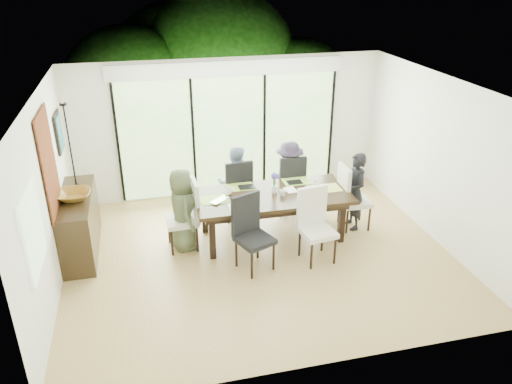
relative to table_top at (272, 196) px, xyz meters
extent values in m
cube|color=olive|center=(-0.34, -0.52, -0.77)|extent=(6.00, 5.00, 0.01)
cube|color=white|center=(-0.34, -0.52, 1.94)|extent=(6.00, 5.00, 0.01)
cube|color=white|center=(-0.34, 1.99, 0.58)|extent=(6.00, 0.02, 2.70)
cube|color=white|center=(-0.34, -3.03, 0.58)|extent=(6.00, 0.02, 2.70)
cube|color=white|center=(-3.35, -0.52, 0.58)|extent=(0.02, 5.00, 2.70)
cube|color=silver|center=(2.67, -0.52, 0.58)|extent=(0.02, 5.00, 2.70)
cube|color=#598C3F|center=(-0.34, 1.95, 0.43)|extent=(4.20, 0.02, 2.30)
cube|color=white|center=(-0.34, 1.94, 1.73)|extent=(4.40, 0.06, 0.28)
cube|color=black|center=(-2.44, 1.94, 0.43)|extent=(0.05, 0.04, 2.30)
cube|color=black|center=(-1.04, 1.94, 0.43)|extent=(0.05, 0.04, 2.30)
cube|color=black|center=(0.36, 1.94, 0.43)|extent=(0.05, 0.04, 2.30)
cube|color=black|center=(1.76, 1.94, 0.43)|extent=(0.05, 0.04, 2.30)
cube|color=#8CAD7F|center=(-3.31, -1.72, 0.73)|extent=(0.02, 0.90, 1.00)
cube|color=brown|center=(-0.34, 2.88, -0.82)|extent=(6.00, 1.80, 0.10)
cube|color=#533423|center=(-0.34, 3.68, -0.22)|extent=(6.00, 0.08, 0.06)
sphere|color=#14380F|center=(-2.14, 4.68, 0.67)|extent=(3.20, 3.20, 3.20)
sphere|color=#14380F|center=(0.06, 5.28, 1.03)|extent=(4.00, 4.00, 4.00)
sphere|color=#14380F|center=(1.86, 4.48, 0.49)|extent=(2.80, 2.80, 2.80)
sphere|color=#14380F|center=(-0.94, 5.98, 0.85)|extent=(3.60, 3.60, 3.60)
cube|color=black|center=(0.00, 0.00, 0.00)|extent=(2.56, 1.18, 0.06)
cube|color=black|center=(0.00, 0.00, -0.10)|extent=(2.35, 0.96, 0.11)
cube|color=black|center=(-1.08, -0.43, -0.40)|extent=(0.10, 0.10, 0.74)
cube|color=black|center=(1.08, -0.43, -0.40)|extent=(0.10, 0.10, 0.74)
cube|color=black|center=(-1.08, 0.43, -0.40)|extent=(0.10, 0.10, 0.74)
cube|color=black|center=(1.08, 0.43, -0.40)|extent=(0.10, 0.10, 0.74)
imported|color=#485337|center=(-1.48, 0.00, -0.08)|extent=(0.49, 0.69, 1.38)
imported|color=black|center=(1.48, 0.00, -0.08)|extent=(0.44, 0.67, 1.38)
imported|color=#7A94B0|center=(-0.45, 0.83, -0.08)|extent=(0.71, 0.53, 1.38)
imported|color=#2A2131|center=(0.55, 0.83, -0.08)|extent=(0.70, 0.51, 1.38)
cube|color=#84B841|center=(-0.95, 0.00, 0.04)|extent=(0.47, 0.34, 0.01)
cube|color=#A7C044|center=(0.95, 0.00, 0.04)|extent=(0.47, 0.34, 0.01)
cube|color=#87A43A|center=(-0.45, 0.40, 0.04)|extent=(0.47, 0.34, 0.01)
cube|color=#8FC546|center=(0.55, 0.40, 0.04)|extent=(0.47, 0.34, 0.01)
cube|color=white|center=(-0.55, -0.30, 0.04)|extent=(0.47, 0.34, 0.01)
cube|color=black|center=(-0.35, 0.35, 0.04)|extent=(0.28, 0.19, 0.01)
cube|color=black|center=(0.50, 0.35, 0.04)|extent=(0.26, 0.18, 0.01)
cube|color=white|center=(0.70, -0.05, 0.03)|extent=(0.32, 0.24, 0.00)
cube|color=white|center=(-0.55, -0.30, 0.05)|extent=(0.28, 0.28, 0.03)
cube|color=#C67C17|center=(-0.55, -0.30, 0.07)|extent=(0.21, 0.21, 0.01)
cylinder|color=silver|center=(0.05, 0.05, 0.10)|extent=(0.09, 0.09, 0.13)
cylinder|color=#337226|center=(0.05, 0.05, 0.22)|extent=(0.04, 0.04, 0.17)
sphere|color=#4D44AB|center=(0.05, 0.05, 0.33)|extent=(0.12, 0.12, 0.12)
imported|color=silver|center=(-0.85, -0.10, 0.05)|extent=(0.42, 0.40, 0.03)
imported|color=white|center=(-0.70, 0.15, 0.08)|extent=(0.18, 0.18, 0.10)
imported|color=white|center=(0.15, -0.10, 0.08)|extent=(0.15, 0.15, 0.10)
imported|color=white|center=(0.80, 0.10, 0.08)|extent=(0.18, 0.18, 0.10)
imported|color=white|center=(0.25, 0.05, 0.04)|extent=(0.20, 0.26, 0.02)
cube|color=black|center=(-3.10, 0.29, -0.28)|extent=(0.49, 1.72, 0.97)
imported|color=brown|center=(-3.10, 0.19, 0.26)|extent=(0.51, 0.51, 0.13)
cylinder|color=black|center=(-3.10, 0.64, 0.22)|extent=(0.11, 0.11, 0.04)
cylinder|color=black|center=(-3.10, 0.64, 0.90)|extent=(0.03, 0.03, 1.35)
cylinder|color=black|center=(-3.10, 0.64, 1.57)|extent=(0.11, 0.11, 0.03)
cylinder|color=silver|center=(-3.10, 0.64, 1.63)|extent=(0.04, 0.04, 0.11)
cube|color=maroon|center=(-3.31, -0.12, 0.93)|extent=(0.02, 1.00, 1.50)
cube|color=black|center=(-3.31, 1.18, 0.98)|extent=(0.03, 0.55, 0.65)
cube|color=#1C555A|center=(-3.29, 1.18, 0.98)|extent=(0.01, 0.45, 0.55)
camera|label=1|loc=(-2.00, -7.16, 3.53)|focal=35.00mm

